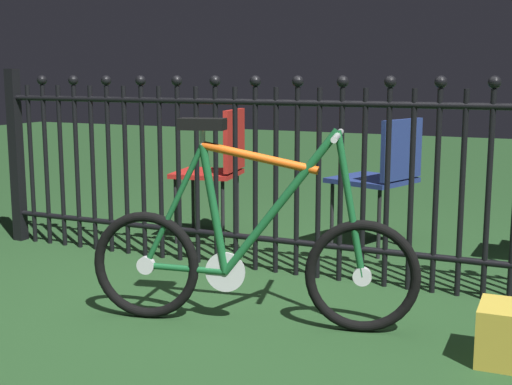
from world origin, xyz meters
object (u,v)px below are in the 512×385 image
at_px(bicycle, 250,255).
at_px(display_crate, 512,335).
at_px(chair_red, 219,162).
at_px(chair_navy, 384,171).

height_order(bicycle, display_crate, bicycle).
xyz_separation_m(chair_red, display_crate, (1.96, -1.31, -0.41)).
bearing_deg(bicycle, chair_navy, 83.20).
bearing_deg(chair_red, bicycle, -57.17).
bearing_deg(chair_navy, bicycle, -96.80).
distance_m(chair_navy, display_crate, 1.79).
bearing_deg(display_crate, chair_red, 146.25).
xyz_separation_m(chair_navy, display_crate, (0.91, -1.49, -0.39)).
distance_m(chair_red, display_crate, 2.40).
relative_size(chair_navy, display_crate, 3.32).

